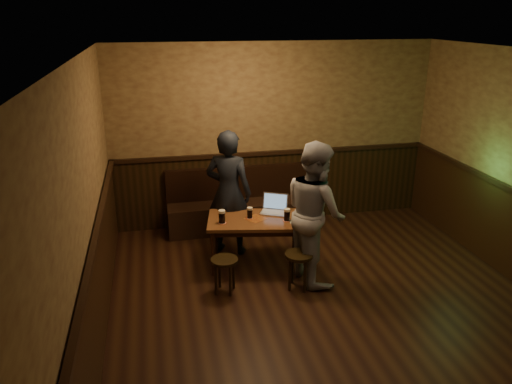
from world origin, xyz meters
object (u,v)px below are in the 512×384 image
at_px(pub_table, 256,225).
at_px(stool_left, 224,266).
at_px(bench, 239,209).
at_px(pint_mid, 250,213).
at_px(pint_left, 222,217).
at_px(laptop, 274,207).
at_px(stool_right, 299,261).
at_px(pint_right, 287,215).
at_px(person_grey, 315,212).
at_px(person_suit, 229,193).

xyz_separation_m(pub_table, stool_left, (-0.51, -0.61, -0.22)).
distance_m(bench, pint_mid, 1.26).
distance_m(pint_left, laptop, 0.78).
xyz_separation_m(bench, laptop, (0.29, -1.04, 0.41)).
bearing_deg(stool_right, stool_left, 173.92).
relative_size(bench, pint_mid, 14.65).
height_order(pub_table, stool_right, pub_table).
relative_size(pint_left, laptop, 0.41).
relative_size(stool_left, laptop, 1.04).
bearing_deg(pub_table, laptop, 41.97).
bearing_deg(bench, laptop, -74.33).
height_order(pint_left, pint_right, pint_left).
bearing_deg(pint_left, stool_left, -96.19).
height_order(bench, pint_left, bench).
xyz_separation_m(pint_right, person_grey, (0.26, -0.32, 0.14)).
height_order(pint_mid, laptop, laptop).
distance_m(stool_right, pint_left, 1.13).
relative_size(bench, pub_table, 1.64).
distance_m(laptop, person_suit, 0.66).
height_order(pint_left, person_grey, person_grey).
xyz_separation_m(person_suit, person_grey, (0.92, -0.95, 0.01)).
distance_m(pub_table, pint_mid, 0.18).
bearing_deg(pint_right, bench, 105.45).
distance_m(pint_right, person_suit, 0.91).
distance_m(stool_left, pint_left, 0.69).
relative_size(bench, pint_right, 13.38).
bearing_deg(laptop, pub_table, -122.31).
height_order(stool_left, person_suit, person_suit).
relative_size(pint_left, pint_right, 1.06).
bearing_deg(pint_left, stool_right, -38.21).
relative_size(stool_left, person_suit, 0.25).
xyz_separation_m(bench, person_suit, (-0.28, -0.75, 0.56)).
bearing_deg(pint_right, person_suit, 136.53).
height_order(stool_right, pint_left, pint_left).
xyz_separation_m(pint_right, person_suit, (-0.66, 0.62, 0.13)).
height_order(pint_left, laptop, laptop).
height_order(bench, stool_right, bench).
bearing_deg(person_suit, stool_left, 104.77).
xyz_separation_m(stool_left, laptop, (0.80, 0.79, 0.37)).
xyz_separation_m(stool_right, pint_mid, (-0.46, 0.74, 0.37)).
bearing_deg(bench, pint_mid, -93.43).
bearing_deg(pub_table, bench, 100.48).
bearing_deg(pint_mid, person_grey, -35.41).
bearing_deg(stool_right, person_suit, 119.31).
xyz_separation_m(stool_right, person_suit, (-0.66, 1.17, 0.51)).
bearing_deg(pint_mid, stool_left, -124.28).
bearing_deg(pint_right, pint_mid, 157.80).
relative_size(bench, pint_left, 12.57).
distance_m(stool_right, pint_mid, 0.94).
bearing_deg(pint_right, laptop, 104.75).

